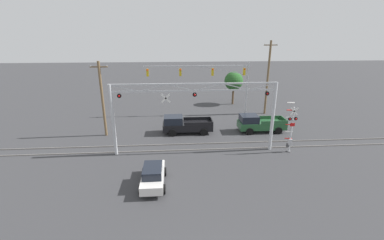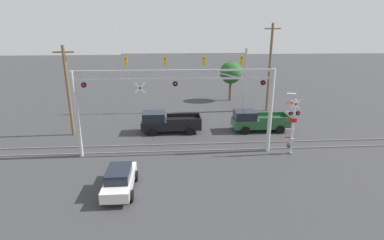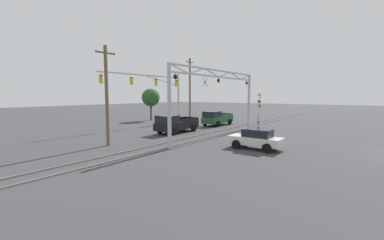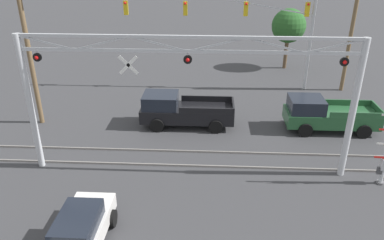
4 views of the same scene
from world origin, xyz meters
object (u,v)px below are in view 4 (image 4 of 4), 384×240
Objects in this scene: crossing_gantry at (188,86)px; sedan_waiting at (80,231)px; pickup_truck_lead at (182,110)px; traffic_signal_span at (256,19)px; utility_pole_right at (353,22)px; utility_pole_left at (30,57)px; pickup_truck_following at (325,114)px; background_tree_beyond_span at (289,26)px.

sedan_waiting is at bearing -122.80° from crossing_gantry.
crossing_gantry is 2.70× the size of pickup_truck_lead.
traffic_signal_span is 1.41× the size of utility_pole_right.
utility_pole_left is at bearing 119.71° from sedan_waiting.
traffic_signal_span is 3.45× the size of sedan_waiting.
pickup_truck_lead is at bearing 178.87° from pickup_truck_following.
crossing_gantry is 9.86m from pickup_truck_following.
crossing_gantry reaches higher than pickup_truck_following.
utility_pole_right reaches higher than traffic_signal_span.
pickup_truck_lead is (-0.71, 5.04, -3.42)m from crossing_gantry.
utility_pole_left is 21.05m from background_tree_beyond_span.
traffic_signal_span is 2.69× the size of background_tree_beyond_span.
pickup_truck_lead is 9.34m from utility_pole_left.
pickup_truck_following is 8.65m from utility_pole_right.
utility_pole_left is (-9.48, 4.93, -0.19)m from crossing_gantry.
utility_pole_right is at bearing -58.08° from background_tree_beyond_span.
sedan_waiting is (-7.67, -17.38, -4.46)m from traffic_signal_span.
traffic_signal_span is 9.42m from pickup_truck_lead.
utility_pole_right is at bearing 65.51° from pickup_truck_following.
crossing_gantry reaches higher than sedan_waiting.
pickup_truck_following is 0.66× the size of utility_pole_left.
traffic_signal_span is at bearing -123.08° from background_tree_beyond_span.
utility_pole_left is at bearing -144.26° from background_tree_beyond_span.
traffic_signal_span reaches higher than background_tree_beyond_span.
utility_pole_right is at bearing 29.90° from pickup_truck_lead.
utility_pole_right is 1.91× the size of background_tree_beyond_span.
sedan_waiting is (-2.82, -10.53, -0.18)m from pickup_truck_lead.
crossing_gantry is 2.89× the size of background_tree_beyond_span.
traffic_signal_span is 15.32m from utility_pole_left.
utility_pole_right is at bearing -1.00° from traffic_signal_span.
utility_pole_left reaches higher than crossing_gantry.
utility_pole_right is at bearing 18.48° from utility_pole_left.
pickup_truck_lead is 1.07× the size of background_tree_beyond_span.
background_tree_beyond_span is (-3.39, 5.45, -1.41)m from utility_pole_right.
sedan_waiting is 0.50× the size of utility_pole_left.
background_tree_beyond_span is at bearing 91.16° from pickup_truck_following.
background_tree_beyond_span is (8.32, 12.18, 2.75)m from pickup_truck_lead.
crossing_gantry is 1.51× the size of utility_pole_right.
sedan_waiting is at bearing -105.01° from pickup_truck_lead.
background_tree_beyond_span reaches higher than pickup_truck_following.
utility_pole_right is (11.71, 6.73, 4.16)m from pickup_truck_lead.
utility_pole_left reaches higher than traffic_signal_span.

